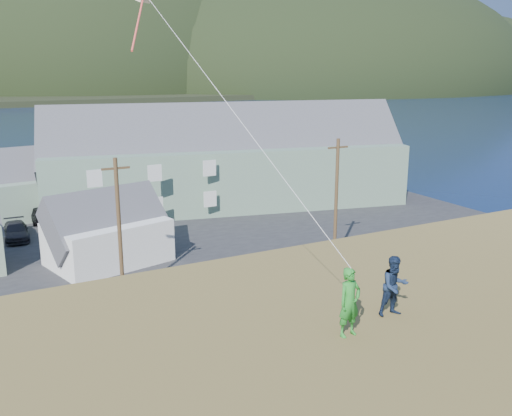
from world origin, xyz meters
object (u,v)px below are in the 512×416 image
(kite_flyer_green, at_px, (350,302))
(shed_white, at_px, (107,230))
(lodge, at_px, (227,159))
(kite_flyer_navy, at_px, (395,286))
(shed_palegreen_far, at_px, (23,185))

(kite_flyer_green, bearing_deg, shed_white, 82.96)
(shed_white, xyz_separation_m, kite_flyer_green, (-0.47, -28.28, 5.61))
(lodge, relative_size, kite_flyer_navy, 21.57)
(lodge, relative_size, shed_palegreen_far, 2.97)
(lodge, distance_m, shed_white, 19.07)
(lodge, distance_m, kite_flyer_green, 43.03)
(kite_flyer_navy, bearing_deg, kite_flyer_green, -159.46)
(lodge, relative_size, shed_white, 3.95)
(lodge, height_order, kite_flyer_navy, lodge)
(shed_palegreen_far, bearing_deg, lodge, -21.90)
(shed_palegreen_far, distance_m, kite_flyer_green, 45.42)
(shed_white, bearing_deg, kite_flyer_navy, -101.58)
(kite_flyer_green, bearing_deg, kite_flyer_navy, 6.44)
(shed_white, height_order, kite_flyer_green, kite_flyer_green)
(kite_flyer_green, bearing_deg, lodge, 63.06)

